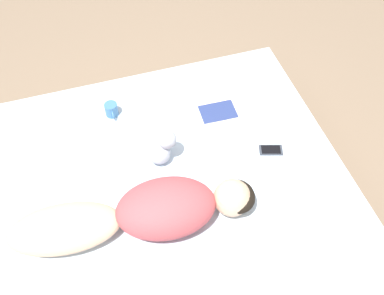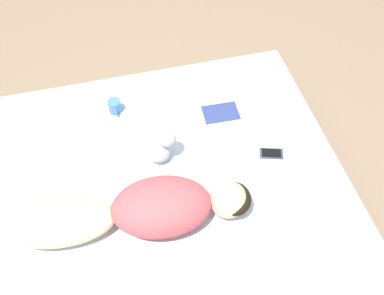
% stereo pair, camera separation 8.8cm
% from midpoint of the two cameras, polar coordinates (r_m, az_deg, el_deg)
% --- Properties ---
extents(ground_plane, '(12.00, 12.00, 0.00)m').
position_cam_midpoint_polar(ground_plane, '(2.86, -3.87, -9.92)').
color(ground_plane, '#7A6651').
extents(bed, '(1.90, 2.09, 0.45)m').
position_cam_midpoint_polar(bed, '(2.67, -4.12, -7.72)').
color(bed, tan).
rests_on(bed, ground_plane).
extents(person, '(0.42, 1.27, 0.22)m').
position_cam_midpoint_polar(person, '(2.29, -7.32, -8.27)').
color(person, '#DBB28E').
rests_on(person, bed).
extents(open_magazine, '(0.49, 0.34, 0.01)m').
position_cam_midpoint_polar(open_magazine, '(2.88, 1.76, 6.13)').
color(open_magazine, silver).
rests_on(open_magazine, bed).
extents(coffee_mug, '(0.11, 0.08, 0.09)m').
position_cam_midpoint_polar(coffee_mug, '(2.82, -11.07, 4.74)').
color(coffee_mug, teal).
rests_on(coffee_mug, bed).
extents(cell_phone, '(0.11, 0.15, 0.01)m').
position_cam_midpoint_polar(cell_phone, '(2.65, 9.05, -0.34)').
color(cell_phone, '#333842').
rests_on(cell_phone, bed).
extents(plush_toy, '(0.15, 0.17, 0.21)m').
position_cam_midpoint_polar(plush_toy, '(2.52, -4.90, -0.09)').
color(plush_toy, '#B2BCCC').
rests_on(plush_toy, bed).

